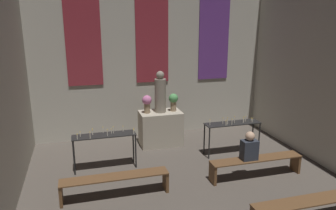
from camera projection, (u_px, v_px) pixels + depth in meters
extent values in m
cube|color=#B2AD9E|center=(152.00, 50.00, 9.82)|extent=(7.29, 0.12, 5.23)
cube|color=maroon|center=(83.00, 34.00, 9.10)|extent=(0.99, 0.03, 2.93)
cube|color=maroon|center=(152.00, 33.00, 9.61)|extent=(0.99, 0.03, 2.93)
cube|color=#60337F|center=(214.00, 32.00, 10.13)|extent=(0.99, 0.03, 2.93)
cube|color=#ADA38E|center=(161.00, 128.00, 9.42)|extent=(1.18, 0.73, 0.98)
cylinder|color=gray|center=(160.00, 96.00, 9.17)|extent=(0.32, 0.32, 0.95)
sphere|color=gray|center=(160.00, 75.00, 9.02)|extent=(0.22, 0.22, 0.22)
cylinder|color=#937A5B|center=(147.00, 108.00, 9.16)|extent=(0.17, 0.17, 0.28)
sphere|color=#C66B9E|center=(147.00, 100.00, 9.10)|extent=(0.27, 0.27, 0.27)
cylinder|color=#937A5B|center=(173.00, 106.00, 9.36)|extent=(0.17, 0.17, 0.28)
sphere|color=#4C9351|center=(173.00, 98.00, 9.30)|extent=(0.27, 0.27, 0.27)
cube|color=black|center=(104.00, 135.00, 7.82)|extent=(1.51, 0.40, 0.02)
cylinder|color=black|center=(74.00, 158.00, 7.58)|extent=(0.04, 0.04, 0.85)
cylinder|color=black|center=(136.00, 151.00, 7.96)|extent=(0.04, 0.04, 0.85)
cylinder|color=black|center=(74.00, 152.00, 7.90)|extent=(0.04, 0.04, 0.85)
cylinder|color=black|center=(133.00, 146.00, 8.28)|extent=(0.04, 0.04, 0.85)
cylinder|color=silver|center=(92.00, 133.00, 7.80)|extent=(0.02, 0.02, 0.11)
sphere|color=#F9CC4C|center=(92.00, 130.00, 7.78)|extent=(0.02, 0.02, 0.02)
cylinder|color=silver|center=(113.00, 130.00, 7.90)|extent=(0.02, 0.02, 0.15)
sphere|color=#F9CC4C|center=(113.00, 127.00, 7.87)|extent=(0.02, 0.02, 0.02)
cylinder|color=silver|center=(80.00, 134.00, 7.69)|extent=(0.02, 0.02, 0.10)
sphere|color=#F9CC4C|center=(80.00, 132.00, 7.67)|extent=(0.02, 0.02, 0.02)
cylinder|color=silver|center=(111.00, 131.00, 7.89)|extent=(0.02, 0.02, 0.10)
sphere|color=#F9CC4C|center=(111.00, 129.00, 7.88)|extent=(0.02, 0.02, 0.02)
cylinder|color=silver|center=(134.00, 131.00, 7.87)|extent=(0.02, 0.02, 0.13)
sphere|color=#F9CC4C|center=(134.00, 128.00, 7.85)|extent=(0.02, 0.02, 0.02)
cylinder|color=silver|center=(134.00, 132.00, 7.85)|extent=(0.02, 0.02, 0.10)
sphere|color=#F9CC4C|center=(134.00, 130.00, 7.84)|extent=(0.02, 0.02, 0.02)
cylinder|color=silver|center=(123.00, 129.00, 8.03)|extent=(0.02, 0.02, 0.12)
sphere|color=#F9CC4C|center=(123.00, 126.00, 8.01)|extent=(0.02, 0.02, 0.02)
cylinder|color=silver|center=(90.00, 136.00, 7.55)|extent=(0.02, 0.02, 0.15)
sphere|color=#F9CC4C|center=(90.00, 132.00, 7.53)|extent=(0.02, 0.02, 0.02)
cylinder|color=silver|center=(103.00, 130.00, 7.95)|extent=(0.02, 0.02, 0.13)
sphere|color=#F9CC4C|center=(103.00, 127.00, 7.93)|extent=(0.02, 0.02, 0.02)
cylinder|color=silver|center=(93.00, 132.00, 7.81)|extent=(0.02, 0.02, 0.13)
sphere|color=#F9CC4C|center=(92.00, 129.00, 7.79)|extent=(0.02, 0.02, 0.02)
cylinder|color=silver|center=(77.00, 137.00, 7.52)|extent=(0.02, 0.02, 0.11)
sphere|color=#F9CC4C|center=(77.00, 134.00, 7.51)|extent=(0.02, 0.02, 0.02)
cylinder|color=silver|center=(107.00, 133.00, 7.72)|extent=(0.02, 0.02, 0.14)
sphere|color=#F9CC4C|center=(107.00, 130.00, 7.70)|extent=(0.02, 0.02, 0.02)
cube|color=black|center=(233.00, 123.00, 8.70)|extent=(1.51, 0.40, 0.02)
cylinder|color=black|center=(209.00, 143.00, 8.46)|extent=(0.04, 0.04, 0.85)
cylinder|color=black|center=(259.00, 138.00, 8.84)|extent=(0.04, 0.04, 0.85)
cylinder|color=black|center=(204.00, 139.00, 8.78)|extent=(0.04, 0.04, 0.85)
cylinder|color=black|center=(253.00, 134.00, 9.16)|extent=(0.04, 0.04, 0.85)
cylinder|color=silver|center=(245.00, 119.00, 8.81)|extent=(0.02, 0.02, 0.12)
sphere|color=#F9CC4C|center=(245.00, 117.00, 8.79)|extent=(0.02, 0.02, 0.02)
cylinder|color=silver|center=(234.00, 120.00, 8.64)|extent=(0.02, 0.02, 0.18)
sphere|color=#F9CC4C|center=(235.00, 116.00, 8.62)|extent=(0.02, 0.02, 0.02)
cylinder|color=silver|center=(227.00, 121.00, 8.59)|extent=(0.02, 0.02, 0.16)
sphere|color=#F9CC4C|center=(228.00, 118.00, 8.57)|extent=(0.02, 0.02, 0.02)
cylinder|color=silver|center=(223.00, 121.00, 8.59)|extent=(0.02, 0.02, 0.16)
sphere|color=#F9CC4C|center=(223.00, 118.00, 8.56)|extent=(0.02, 0.02, 0.02)
cylinder|color=silver|center=(252.00, 121.00, 8.73)|extent=(0.02, 0.02, 0.09)
sphere|color=#F9CC4C|center=(252.00, 119.00, 8.72)|extent=(0.02, 0.02, 0.02)
cylinder|color=silver|center=(227.00, 123.00, 8.48)|extent=(0.02, 0.02, 0.14)
sphere|color=#F9CC4C|center=(227.00, 120.00, 8.46)|extent=(0.02, 0.02, 0.02)
cylinder|color=silver|center=(251.00, 120.00, 8.76)|extent=(0.02, 0.02, 0.10)
sphere|color=#F9CC4C|center=(251.00, 118.00, 8.75)|extent=(0.02, 0.02, 0.02)
cylinder|color=silver|center=(226.00, 123.00, 8.48)|extent=(0.02, 0.02, 0.11)
sphere|color=#F9CC4C|center=(226.00, 121.00, 8.46)|extent=(0.02, 0.02, 0.02)
cylinder|color=silver|center=(244.00, 120.00, 8.75)|extent=(0.02, 0.02, 0.09)
sphere|color=#F9CC4C|center=(244.00, 118.00, 8.74)|extent=(0.02, 0.02, 0.02)
cylinder|color=silver|center=(232.00, 122.00, 8.50)|extent=(0.02, 0.02, 0.15)
sphere|color=#F9CC4C|center=(232.00, 119.00, 8.48)|extent=(0.02, 0.02, 0.02)
cylinder|color=silver|center=(210.00, 123.00, 8.49)|extent=(0.02, 0.02, 0.14)
sphere|color=#F9CC4C|center=(210.00, 120.00, 8.47)|extent=(0.02, 0.02, 0.02)
cylinder|color=silver|center=(243.00, 120.00, 8.68)|extent=(0.02, 0.02, 0.15)
sphere|color=#F9CC4C|center=(243.00, 117.00, 8.66)|extent=(0.02, 0.02, 0.02)
cube|color=brown|center=(310.00, 200.00, 5.78)|extent=(2.20, 0.36, 0.03)
cube|color=brown|center=(115.00, 177.00, 6.64)|extent=(2.20, 0.36, 0.03)
cube|color=brown|center=(61.00, 194.00, 6.42)|extent=(0.06, 0.32, 0.44)
cube|color=brown|center=(166.00, 180.00, 6.98)|extent=(0.06, 0.32, 0.44)
cube|color=brown|center=(256.00, 159.00, 7.48)|extent=(2.20, 0.36, 0.03)
cube|color=brown|center=(213.00, 174.00, 7.26)|extent=(0.06, 0.32, 0.44)
cube|color=brown|center=(295.00, 163.00, 7.82)|extent=(0.06, 0.32, 0.44)
cube|color=#282D38|center=(249.00, 150.00, 7.37)|extent=(0.36, 0.24, 0.45)
sphere|color=tan|center=(250.00, 136.00, 7.28)|extent=(0.21, 0.21, 0.21)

